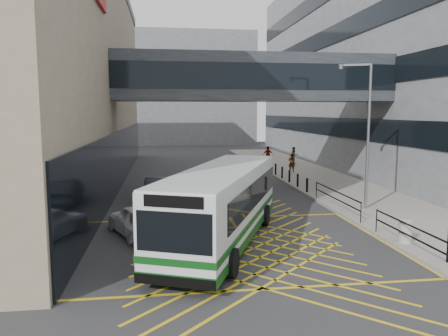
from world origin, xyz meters
name	(u,v)px	position (x,y,z in m)	size (l,w,h in m)	color
ground	(238,245)	(0.00, 0.00, 0.00)	(120.00, 120.00, 0.00)	#333335
building_right	(436,64)	(23.98, 24.00, 10.00)	(24.09, 44.00, 20.00)	slate
building_far	(168,90)	(-2.00, 60.00, 9.00)	(28.00, 16.00, 18.00)	slate
skybridge	(252,78)	(3.00, 12.00, 7.50)	(20.00, 4.10, 3.00)	#31363B
pavement	(320,180)	(9.00, 15.00, 0.08)	(6.00, 54.00, 0.16)	gray
box_junction	(238,245)	(0.00, 0.00, 0.00)	(12.00, 9.00, 0.01)	gold
bus	(223,203)	(-0.53, 0.39, 1.65)	(6.49, 11.08, 3.07)	silver
car_white	(138,219)	(-4.04, 1.88, 0.71)	(1.82, 4.44, 1.41)	white
car_dark	(159,189)	(-3.19, 9.03, 0.75)	(1.88, 4.80, 1.50)	black
car_silver	(229,177)	(1.72, 13.84, 0.67)	(1.81, 4.30, 1.34)	gray
street_lamp	(365,127)	(7.64, 5.01, 4.50)	(1.67, 0.85, 7.62)	slate
litter_bin	(406,232)	(6.54, -1.14, 0.60)	(0.51, 0.51, 0.89)	#ADA89E
kerb_railings	(363,209)	(6.15, 1.78, 0.88)	(0.05, 12.54, 1.00)	black
bollards	(286,174)	(6.25, 15.00, 0.61)	(0.14, 10.14, 0.90)	black
pedestrian_a	(292,163)	(7.96, 19.20, 0.95)	(0.63, 0.45, 1.58)	gray
pedestrian_b	(294,156)	(9.86, 24.73, 1.00)	(0.82, 0.48, 1.69)	gray
pedestrian_c	(268,155)	(7.48, 25.80, 1.01)	(1.00, 0.48, 1.70)	gray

